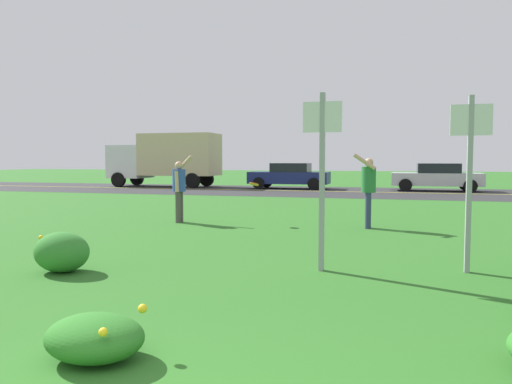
# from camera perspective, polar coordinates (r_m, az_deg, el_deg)

# --- Properties ---
(ground_plane) EXTENTS (120.00, 120.00, 0.00)m
(ground_plane) POSITION_cam_1_polar(r_m,az_deg,el_deg) (13.52, 8.41, -3.20)
(ground_plane) COLOR #2D6B23
(highway_strip) EXTENTS (120.00, 8.71, 0.01)m
(highway_strip) POSITION_cam_1_polar(r_m,az_deg,el_deg) (25.32, 11.87, 0.00)
(highway_strip) COLOR #2D2D30
(highway_strip) RESTS_ON ground
(highway_center_stripe) EXTENTS (120.00, 0.16, 0.00)m
(highway_center_stripe) POSITION_cam_1_polar(r_m,az_deg,el_deg) (25.32, 11.87, 0.02)
(highway_center_stripe) COLOR yellow
(highway_center_stripe) RESTS_ON ground
(daylily_clump_near_camera) EXTENTS (0.82, 0.68, 0.59)m
(daylily_clump_near_camera) POSITION_cam_1_polar(r_m,az_deg,el_deg) (7.67, -21.74, -6.53)
(daylily_clump_near_camera) COLOR #337F2D
(daylily_clump_near_camera) RESTS_ON ground
(daylily_clump_mid_left) EXTENTS (0.84, 0.67, 0.42)m
(daylily_clump_mid_left) POSITION_cam_1_polar(r_m,az_deg,el_deg) (4.34, -18.31, -15.84)
(daylily_clump_mid_left) COLOR #2D7526
(daylily_clump_mid_left) RESTS_ON ground
(sign_post_near_path) EXTENTS (0.56, 0.10, 2.60)m
(sign_post_near_path) POSITION_cam_1_polar(r_m,az_deg,el_deg) (7.17, 7.73, 3.28)
(sign_post_near_path) COLOR #93969B
(sign_post_near_path) RESTS_ON ground
(sign_post_by_roadside) EXTENTS (0.56, 0.10, 2.55)m
(sign_post_by_roadside) POSITION_cam_1_polar(r_m,az_deg,el_deg) (7.63, 23.70, 2.81)
(sign_post_by_roadside) COLOR #93969B
(sign_post_by_roadside) RESTS_ON ground
(person_thrower_blue_shirt) EXTENTS (0.47, 0.50, 1.76)m
(person_thrower_blue_shirt) POSITION_cam_1_polar(r_m,az_deg,el_deg) (12.85, -8.97, 0.72)
(person_thrower_blue_shirt) COLOR #2D4C9E
(person_thrower_blue_shirt) RESTS_ON ground
(person_catcher_green_shirt) EXTENTS (0.53, 0.50, 1.79)m
(person_catcher_green_shirt) POSITION_cam_1_polar(r_m,az_deg,el_deg) (11.89, 12.99, 0.67)
(person_catcher_green_shirt) COLOR #287038
(person_catcher_green_shirt) RESTS_ON ground
(frisbee_orange) EXTENTS (0.26, 0.24, 0.13)m
(frisbee_orange) POSITION_cam_1_polar(r_m,az_deg,el_deg) (12.36, -0.24, 0.92)
(frisbee_orange) COLOR orange
(car_silver_center_left) EXTENTS (4.50, 2.00, 1.45)m
(car_silver_center_left) POSITION_cam_1_polar(r_m,az_deg,el_deg) (27.27, 20.35, 1.66)
(car_silver_center_left) COLOR #B7BABF
(car_silver_center_left) RESTS_ON ground
(car_navy_center_right) EXTENTS (4.50, 2.00, 1.45)m
(car_navy_center_right) POSITION_cam_1_polar(r_m,az_deg,el_deg) (27.77, 3.94, 1.92)
(car_navy_center_right) COLOR navy
(car_navy_center_right) RESTS_ON ground
(box_truck_white) EXTENTS (6.70, 2.46, 3.20)m
(box_truck_white) POSITION_cam_1_polar(r_m,az_deg,el_deg) (30.27, -10.44, 4.04)
(box_truck_white) COLOR silver
(box_truck_white) RESTS_ON ground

